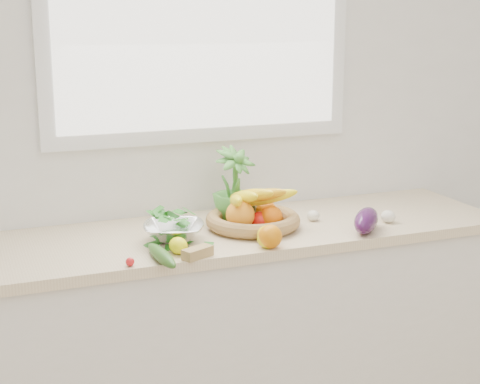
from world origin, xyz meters
name	(u,v)px	position (x,y,z in m)	size (l,w,h in m)	color
back_wall	(200,105)	(0.00, 2.25, 1.35)	(4.50, 0.02, 2.70)	white
counter_cabinet	(227,341)	(0.00, 1.95, 0.43)	(2.20, 0.58, 0.86)	silver
countertop	(226,234)	(0.00, 1.95, 0.88)	(2.24, 0.62, 0.04)	beige
window_frame	(200,5)	(0.00, 2.23, 1.75)	(1.30, 0.03, 1.10)	white
window_pane	(202,4)	(0.00, 2.21, 1.75)	(1.18, 0.01, 0.98)	white
orange_loose	(270,237)	(0.07, 1.68, 0.94)	(0.09, 0.09, 0.09)	orange
lemon_a	(178,246)	(-0.26, 1.73, 0.93)	(0.06, 0.08, 0.06)	#FEFA0D
lemon_b	(266,235)	(0.07, 1.73, 0.93)	(0.07, 0.09, 0.07)	yellow
lemon_c	(268,239)	(0.06, 1.68, 0.93)	(0.07, 0.08, 0.07)	yellow
apple	(260,221)	(0.12, 1.90, 0.94)	(0.07, 0.07, 0.07)	red
ginger	(198,253)	(-0.21, 1.67, 0.92)	(0.11, 0.05, 0.04)	tan
garlic_a	(257,225)	(0.11, 1.90, 0.92)	(0.05, 0.05, 0.04)	silver
garlic_b	(313,216)	(0.37, 1.94, 0.92)	(0.05, 0.05, 0.04)	silver
garlic_c	(388,217)	(0.64, 1.80, 0.92)	(0.06, 0.06, 0.05)	silver
eggplant	(366,220)	(0.49, 1.73, 0.95)	(0.09, 0.23, 0.09)	#36103D
cucumber	(162,256)	(-0.34, 1.67, 0.92)	(0.05, 0.25, 0.05)	#2C5619
radish	(130,262)	(-0.44, 1.67, 0.91)	(0.03, 0.03, 0.03)	red
potted_herb	(234,187)	(0.07, 2.05, 1.04)	(0.18, 0.18, 0.32)	#418831
fruit_basket	(252,215)	(0.10, 1.93, 0.95)	(0.48, 0.48, 0.19)	tan
colander_with_spinach	(174,227)	(-0.23, 1.87, 0.96)	(0.28, 0.28, 0.12)	silver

